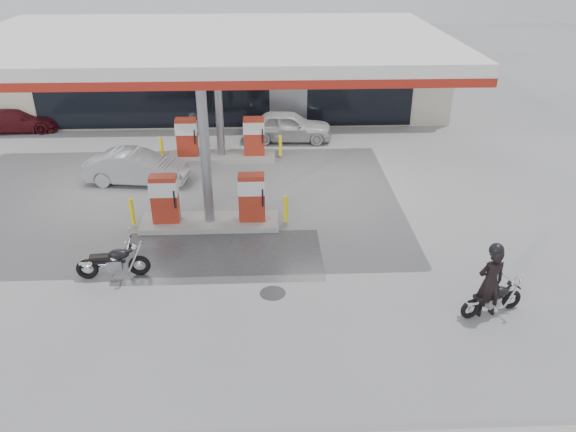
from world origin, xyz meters
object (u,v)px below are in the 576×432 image
at_px(pump_island_near, 209,205).
at_px(pump_island_far, 221,143).
at_px(parked_motorcycle, 114,262).
at_px(hatchback_silver, 137,167).
at_px(parked_car_left, 18,119).
at_px(sedan_white, 288,126).
at_px(main_motorcycle, 493,299).
at_px(attendant, 195,132).
at_px(biker_main, 490,282).

distance_m(pump_island_near, pump_island_far, 6.00).
xyz_separation_m(pump_island_near, parked_motorcycle, (-2.40, -2.99, -0.25)).
xyz_separation_m(pump_island_far, hatchback_silver, (-3.05, -2.40, -0.08)).
bearing_deg(parked_car_left, sedan_white, -102.06).
bearing_deg(parked_motorcycle, main_motorcycle, -17.01).
bearing_deg(pump_island_far, parked_car_left, 157.72).
relative_size(pump_island_near, attendant, 2.99).
height_order(main_motorcycle, hatchback_silver, hatchback_silver).
bearing_deg(hatchback_silver, parked_motorcycle, -167.29).
relative_size(attendant, parked_car_left, 0.44).
relative_size(pump_island_near, parked_motorcycle, 2.52).
relative_size(parked_motorcycle, sedan_white, 0.51).
distance_m(pump_island_far, parked_motorcycle, 9.31).
height_order(attendant, hatchback_silver, attendant).
bearing_deg(pump_island_far, main_motorcycle, -55.74).
xyz_separation_m(sedan_white, hatchback_silver, (-5.97, -4.60, -0.05)).
relative_size(main_motorcycle, hatchback_silver, 0.45).
relative_size(sedan_white, parked_car_left, 1.03).
bearing_deg(pump_island_near, sedan_white, 70.39).
xyz_separation_m(attendant, parked_car_left, (-8.80, 3.10, -0.29)).
xyz_separation_m(sedan_white, attendant, (-4.12, -1.20, 0.18)).
bearing_deg(hatchback_silver, sedan_white, -45.33).
xyz_separation_m(main_motorcycle, parked_car_left, (-17.54, 15.17, 0.16)).
xyz_separation_m(main_motorcycle, hatchback_silver, (-10.59, 8.68, 0.23)).
height_order(sedan_white, attendant, attendant).
bearing_deg(attendant, pump_island_near, -153.11).
bearing_deg(attendant, sedan_white, -56.62).
bearing_deg(pump_island_near, attendant, 99.74).
bearing_deg(parked_car_left, parked_motorcycle, -153.56).
height_order(pump_island_far, biker_main, biker_main).
relative_size(main_motorcycle, parked_car_left, 0.45).
bearing_deg(biker_main, pump_island_far, -66.11).
xyz_separation_m(pump_island_far, parked_motorcycle, (-2.40, -8.99, -0.25)).
distance_m(parked_motorcycle, sedan_white, 12.39).
distance_m(hatchback_silver, parked_car_left, 9.51).
relative_size(parked_motorcycle, hatchback_silver, 0.53).
height_order(main_motorcycle, sedan_white, sedan_white).
bearing_deg(biker_main, parked_motorcycle, -21.96).
xyz_separation_m(parked_motorcycle, hatchback_silver, (-0.65, 6.59, 0.17)).
relative_size(main_motorcycle, sedan_white, 0.44).
distance_m(pump_island_far, parked_car_left, 10.81).
bearing_deg(main_motorcycle, sedan_white, 92.68).
height_order(pump_island_far, parked_motorcycle, pump_island_far).
bearing_deg(attendant, parked_motorcycle, -169.67).
distance_m(pump_island_near, hatchback_silver, 4.72).
distance_m(main_motorcycle, biker_main, 0.59).
relative_size(attendant, hatchback_silver, 0.45).
height_order(pump_island_near, main_motorcycle, pump_island_near).
bearing_deg(biker_main, sedan_white, -81.16).
xyz_separation_m(pump_island_near, hatchback_silver, (-3.05, 3.60, -0.08)).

